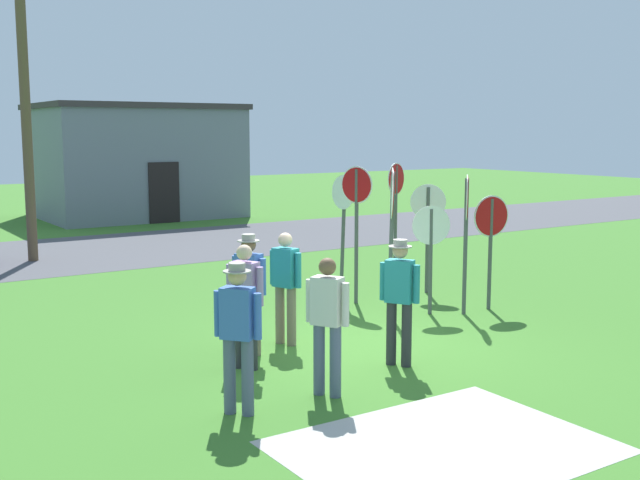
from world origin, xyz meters
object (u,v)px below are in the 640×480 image
stop_sign_rear_right (343,216)px  stop_sign_tallest (466,219)px  person_holding_notes (249,287)px  person_in_blue (399,295)px  stop_sign_nearest (392,213)px  person_on_left (238,329)px  person_with_sunhat (245,300)px  stop_sign_center_cluster (396,202)px  stop_sign_rear_left (428,220)px  stop_sign_leaning_left (357,212)px  stop_sign_low_front (431,241)px  person_near_signs (327,319)px  stop_sign_leaning_right (491,232)px  person_in_dark_shirt (285,282)px  utility_pole (24,82)px

stop_sign_rear_right → stop_sign_tallest: bearing=-66.0°
stop_sign_tallest → person_holding_notes: size_ratio=1.40×
stop_sign_rear_right → person_in_blue: size_ratio=1.36×
stop_sign_nearest → person_on_left: size_ratio=1.47×
stop_sign_tallest → stop_sign_nearest: (-1.11, 0.66, 0.11)m
stop_sign_rear_right → person_on_left: bearing=-135.6°
person_with_sunhat → stop_sign_nearest: bearing=21.0°
stop_sign_nearest → person_on_left: bearing=-147.3°
stop_sign_center_cluster → stop_sign_rear_left: bearing=-99.7°
stop_sign_nearest → person_in_blue: stop_sign_nearest is taller
stop_sign_rear_left → stop_sign_leaning_left: 1.75m
stop_sign_center_cluster → stop_sign_rear_right: size_ratio=1.07×
stop_sign_rear_left → person_on_left: bearing=-147.6°
stop_sign_rear_left → person_with_sunhat: size_ratio=1.27×
stop_sign_rear_right → stop_sign_low_front: stop_sign_rear_right is taller
stop_sign_low_front → person_near_signs: stop_sign_low_front is taller
person_in_blue → person_near_signs: bearing=-162.1°
stop_sign_rear_left → person_holding_notes: bearing=-159.2°
stop_sign_rear_left → stop_sign_tallest: bearing=-110.8°
stop_sign_leaning_left → stop_sign_leaning_right: bearing=-45.2°
person_near_signs → person_in_dark_shirt: 2.37m
stop_sign_leaning_left → person_holding_notes: (-3.23, -1.87, -0.73)m
person_with_sunhat → person_near_signs: bearing=-77.8°
stop_sign_center_cluster → person_on_left: bearing=-140.9°
person_near_signs → person_in_blue: size_ratio=0.97×
person_on_left → person_in_dark_shirt: 2.95m
utility_pole → stop_sign_low_front: bearing=-65.2°
stop_sign_low_front → person_in_blue: 3.17m
stop_sign_rear_left → stop_sign_rear_right: size_ratio=0.91×
utility_pole → person_in_dark_shirt: (1.33, -9.92, -3.37)m
stop_sign_leaning_right → person_on_left: 6.57m
stop_sign_rear_left → person_in_blue: stop_sign_rear_left is taller
stop_sign_low_front → person_with_sunhat: bearing=-165.7°
stop_sign_rear_left → person_holding_notes: (-4.96, -1.88, -0.47)m
stop_sign_tallest → person_in_dark_shirt: stop_sign_tallest is taller
stop_sign_rear_left → stop_sign_nearest: stop_sign_nearest is taller
stop_sign_center_cluster → stop_sign_rear_right: (-1.89, -0.77, -0.11)m
stop_sign_center_cluster → person_near_signs: size_ratio=1.49×
stop_sign_center_cluster → person_on_left: stop_sign_center_cluster is taller
utility_pole → person_with_sunhat: (0.25, -10.67, -3.37)m
stop_sign_tallest → person_in_dark_shirt: bearing=179.4°
stop_sign_leaning_right → stop_sign_low_front: stop_sign_leaning_right is taller
stop_sign_center_cluster → stop_sign_leaning_left: (-1.95, -1.28, 0.02)m
person_on_left → person_in_dark_shirt: (1.94, 2.22, -0.03)m
stop_sign_leaning_left → person_with_sunhat: size_ratio=1.50×
stop_sign_nearest → person_holding_notes: size_ratio=1.47×
stop_sign_center_cluster → person_on_left: (-6.42, -5.21, -0.70)m
stop_sign_tallest → person_on_left: stop_sign_tallest is taller
person_in_dark_shirt → person_near_signs: bearing=-108.6°
stop_sign_low_front → person_holding_notes: stop_sign_low_front is taller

